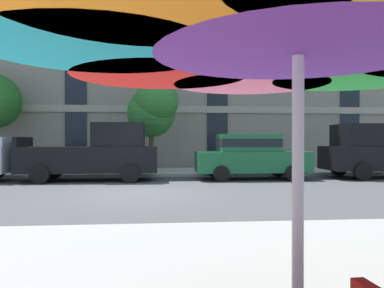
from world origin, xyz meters
The scene contains 8 objects.
ground_plane centered at (0.00, 0.00, 0.00)m, with size 120.00×120.00×0.00m, color #424244.
sidewalk_far centered at (0.00, 6.80, 0.06)m, with size 56.00×3.60×0.12m, color #B2ADA3.
apartment_building centered at (0.00, 14.99, 9.60)m, with size 44.42×12.08×19.20m.
pickup_black centered at (-1.81, 3.70, 1.03)m, with size 5.10×2.12×2.20m.
sedan_green centered at (4.18, 3.70, 0.95)m, with size 4.40×1.98×1.78m.
pickup_black_midblock centered at (9.66, 3.70, 1.03)m, with size 5.10×2.12×2.20m.
street_tree_middle centered at (0.32, 6.63, 3.03)m, with size 2.40×2.54×4.36m.
patio_umbrella centered at (1.25, -9.00, 2.20)m, with size 3.16×3.16×2.53m.
Camera 1 is at (0.54, -10.84, 1.51)m, focal length 35.01 mm.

